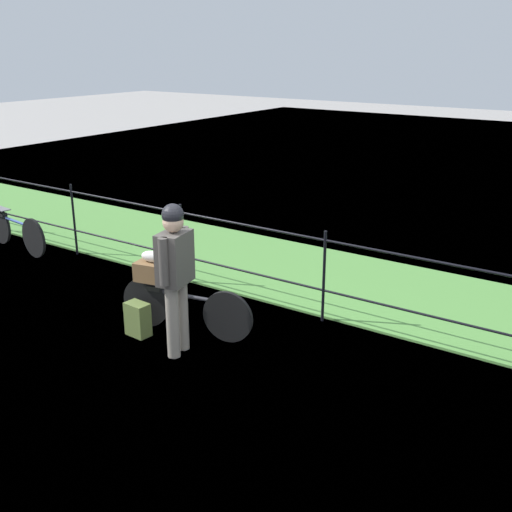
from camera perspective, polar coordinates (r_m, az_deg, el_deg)
The scene contains 11 objects.
ground_plane at distance 6.09m, azimuth -3.96°, elevation -13.05°, with size 60.00×60.00×0.00m, color #9E9993.
grass_strip at distance 8.74m, azimuth 10.14°, elevation -2.89°, with size 27.00×2.40×0.03m, color #569342.
harbor_water at distance 14.92m, azimuth 21.13°, elevation 5.20°, with size 30.00×30.00×0.00m, color slate.
iron_fence at distance 7.43m, azimuth 6.30°, elevation -1.23°, with size 18.04×0.04×1.15m.
bicycle_main at distance 7.25m, azimuth -6.64°, elevation -4.72°, with size 1.66×0.39×0.61m.
wooden_crate at distance 7.30m, azimuth -9.47°, elevation -1.36°, with size 0.37×0.30×0.22m, color brown.
terrier_dog at distance 7.22m, azimuth -9.38°, elevation 0.02°, with size 0.32×0.19×0.18m.
cyclist_person at distance 6.56m, azimuth -7.47°, elevation -0.98°, with size 0.33×0.53×1.68m.
backpack_on_paving at distance 7.33m, azimuth -10.84°, elevation -5.74°, with size 0.28×0.18×0.40m, color olive.
mooring_bollard at distance 8.35m, azimuth -8.27°, elevation -2.17°, with size 0.20×0.20×0.48m, color #38383D.
bicycle_parked at distance 10.87m, azimuth -21.28°, elevation 2.25°, with size 1.72×0.29×0.63m.
Camera 1 is at (3.25, -4.01, 3.22)m, focal length 43.41 mm.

